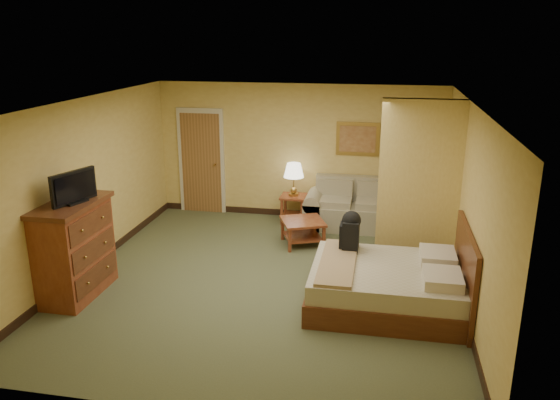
% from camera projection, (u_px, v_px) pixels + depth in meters
% --- Properties ---
extents(floor, '(6.00, 6.00, 0.00)m').
position_uv_depth(floor, '(266.00, 280.00, 8.05)').
color(floor, '#4F5637').
rests_on(floor, ground).
extents(ceiling, '(6.00, 6.00, 0.00)m').
position_uv_depth(ceiling, '(264.00, 103.00, 7.28)').
color(ceiling, white).
rests_on(ceiling, back_wall).
extents(back_wall, '(5.50, 0.02, 2.60)m').
position_uv_depth(back_wall, '(298.00, 152.00, 10.48)').
color(back_wall, '#DAB95D').
rests_on(back_wall, floor).
extents(left_wall, '(0.02, 6.00, 2.60)m').
position_uv_depth(left_wall, '(86.00, 186.00, 8.16)').
color(left_wall, '#DAB95D').
rests_on(left_wall, floor).
extents(right_wall, '(0.02, 6.00, 2.60)m').
position_uv_depth(right_wall, '(469.00, 208.00, 7.17)').
color(right_wall, '#DAB95D').
rests_on(right_wall, floor).
extents(partition, '(1.20, 0.15, 2.60)m').
position_uv_depth(partition, '(419.00, 187.00, 8.15)').
color(partition, '#DAB95D').
rests_on(partition, floor).
extents(door, '(0.94, 0.16, 2.10)m').
position_uv_depth(door, '(202.00, 162.00, 10.88)').
color(door, beige).
rests_on(door, floor).
extents(baseboard, '(5.50, 0.02, 0.12)m').
position_uv_depth(baseboard, '(298.00, 213.00, 10.84)').
color(baseboard, black).
rests_on(baseboard, floor).
extents(loveseat, '(1.81, 0.84, 0.91)m').
position_uv_depth(loveseat, '(354.00, 212.00, 10.17)').
color(loveseat, tan).
rests_on(loveseat, floor).
extents(side_table, '(0.48, 0.48, 0.53)m').
position_uv_depth(side_table, '(294.00, 204.00, 10.44)').
color(side_table, maroon).
rests_on(side_table, floor).
extents(table_lamp, '(0.38, 0.38, 0.63)m').
position_uv_depth(table_lamp, '(294.00, 171.00, 10.24)').
color(table_lamp, '#AF8740').
rests_on(table_lamp, side_table).
extents(coffee_table, '(0.89, 0.89, 0.44)m').
position_uv_depth(coffee_table, '(303.00, 227.00, 9.33)').
color(coffee_table, maroon).
rests_on(coffee_table, floor).
extents(wall_picture, '(0.80, 0.04, 0.62)m').
position_uv_depth(wall_picture, '(358.00, 139.00, 10.16)').
color(wall_picture, '#B78E3F').
rests_on(wall_picture, back_wall).
extents(dresser, '(0.66, 1.26, 1.34)m').
position_uv_depth(dresser, '(74.00, 249.00, 7.44)').
color(dresser, maroon).
rests_on(dresser, floor).
extents(tv, '(0.27, 0.69, 0.43)m').
position_uv_depth(tv, '(74.00, 188.00, 7.16)').
color(tv, black).
rests_on(tv, dresser).
extents(bed, '(2.05, 1.74, 1.13)m').
position_uv_depth(bed, '(393.00, 285.00, 7.21)').
color(bed, '#4E2412').
rests_on(bed, floor).
extents(backpack, '(0.27, 0.33, 0.58)m').
position_uv_depth(backpack, '(351.00, 230.00, 7.65)').
color(backpack, black).
rests_on(backpack, bed).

